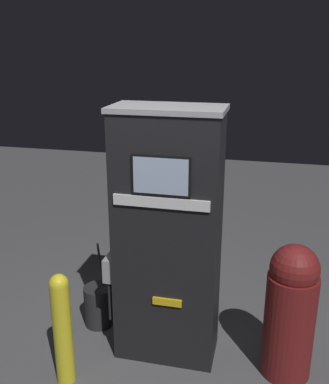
# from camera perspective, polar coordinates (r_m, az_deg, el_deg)

# --- Properties ---
(ground_plane) EXTENTS (14.00, 14.00, 0.00)m
(ground_plane) POSITION_cam_1_polar(r_m,az_deg,el_deg) (4.04, -0.39, -21.11)
(ground_plane) COLOR #4C4C4F
(gas_pump) EXTENTS (0.94, 0.47, 2.13)m
(gas_pump) POSITION_cam_1_polar(r_m,az_deg,el_deg) (3.65, 0.36, -5.90)
(gas_pump) COLOR black
(gas_pump) RESTS_ON ground_plane
(safety_bollard) EXTENTS (0.15, 0.15, 0.95)m
(safety_bollard) POSITION_cam_1_polar(r_m,az_deg,el_deg) (3.69, -12.85, -16.30)
(safety_bollard) COLOR yellow
(safety_bollard) RESTS_ON ground_plane
(trash_bin) EXTENTS (0.40, 0.40, 1.14)m
(trash_bin) POSITION_cam_1_polar(r_m,az_deg,el_deg) (3.77, 15.70, -14.24)
(trash_bin) COLOR maroon
(trash_bin) RESTS_ON ground_plane
(squeegee_bucket) EXTENTS (0.27, 0.27, 0.88)m
(squeegee_bucket) POSITION_cam_1_polar(r_m,az_deg,el_deg) (4.44, -8.35, -14.04)
(squeegee_bucket) COLOR #262628
(squeegee_bucket) RESTS_ON ground_plane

